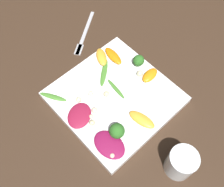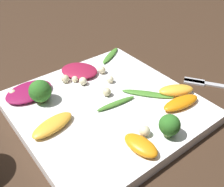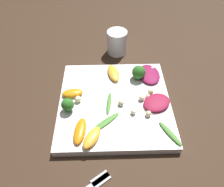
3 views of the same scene
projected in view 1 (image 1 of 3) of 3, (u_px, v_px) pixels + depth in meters
name	position (u px, v px, depth m)	size (l,w,h in m)	color
ground_plane	(115.00, 99.00, 0.74)	(2.40, 2.40, 0.00)	#382619
plate	(115.00, 97.00, 0.73)	(0.30, 0.30, 0.02)	white
drinking_glass	(181.00, 163.00, 0.61)	(0.07, 0.07, 0.08)	white
fork	(83.00, 37.00, 0.85)	(0.17, 0.12, 0.01)	#B2B2B7
radicchio_leaf_0	(109.00, 145.00, 0.65)	(0.07, 0.09, 0.01)	maroon
radicchio_leaf_1	(79.00, 115.00, 0.69)	(0.10, 0.09, 0.01)	maroon
orange_segment_0	(101.00, 57.00, 0.78)	(0.06, 0.07, 0.02)	#FCAD33
orange_segment_1	(113.00, 56.00, 0.78)	(0.04, 0.08, 0.01)	orange
orange_segment_2	(150.00, 75.00, 0.75)	(0.06, 0.04, 0.02)	orange
orange_segment_3	(143.00, 119.00, 0.68)	(0.05, 0.08, 0.01)	#FCAD33
broccoli_floret_0	(117.00, 131.00, 0.65)	(0.04, 0.04, 0.04)	#7A9E51
broccoli_floret_1	(139.00, 61.00, 0.76)	(0.03, 0.03, 0.04)	#84AD5B
arugula_sprig_0	(116.00, 89.00, 0.73)	(0.02, 0.08, 0.01)	#47842D
arugula_sprig_1	(53.00, 97.00, 0.72)	(0.05, 0.08, 0.01)	#47842D
arugula_sprig_2	(104.00, 72.00, 0.76)	(0.08, 0.07, 0.01)	#47842D
macadamia_nut_0	(79.00, 100.00, 0.71)	(0.02, 0.02, 0.02)	beige
macadamia_nut_1	(140.00, 73.00, 0.75)	(0.02, 0.02, 0.02)	beige
macadamia_nut_2	(106.00, 94.00, 0.72)	(0.02, 0.02, 0.02)	beige
macadamia_nut_3	(91.00, 117.00, 0.69)	(0.01, 0.01, 0.01)	beige
macadamia_nut_4	(91.00, 93.00, 0.72)	(0.01, 0.01, 0.01)	beige
macadamia_nut_5	(94.00, 110.00, 0.69)	(0.02, 0.02, 0.02)	beige
macadamia_nut_6	(92.00, 123.00, 0.68)	(0.02, 0.02, 0.02)	beige
macadamia_nut_7	(112.00, 156.00, 0.63)	(0.01, 0.01, 0.01)	beige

